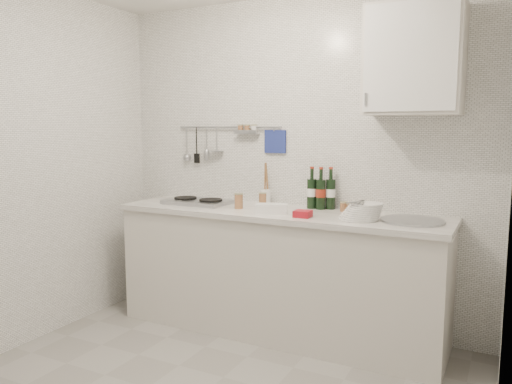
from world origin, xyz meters
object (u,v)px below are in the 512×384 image
wall_cabinet (414,60)px  plate_stack_sink (362,212)px  plate_stack_hob (197,202)px  utensil_crock (266,195)px  wine_bottles (321,188)px

wall_cabinet → plate_stack_sink: bearing=-143.4°
plate_stack_sink → plate_stack_hob: bearing=176.2°
utensil_crock → wall_cabinet: bearing=-4.8°
wall_cabinet → wine_bottles: size_ratio=2.26×
wall_cabinet → plate_stack_sink: (-0.26, -0.19, -0.98)m
wall_cabinet → plate_stack_hob: 1.91m
plate_stack_hob → wine_bottles: bearing=11.2°
wall_cabinet → plate_stack_hob: size_ratio=2.48×
plate_stack_sink → utensil_crock: utensil_crock is taller
wine_bottles → utensil_crock: 0.46m
utensil_crock → wine_bottles: bearing=-0.6°
wall_cabinet → utensil_crock: bearing=175.2°
wine_bottles → plate_stack_sink: bearing=-35.8°
plate_stack_sink → utensil_crock: bearing=161.4°
plate_stack_hob → utensil_crock: 0.55m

